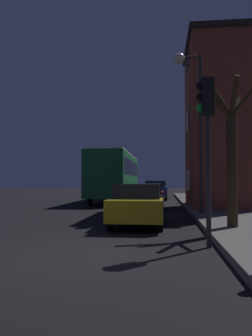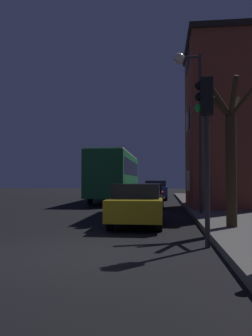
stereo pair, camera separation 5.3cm
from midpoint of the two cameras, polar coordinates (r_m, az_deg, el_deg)
name	(u,v)px [view 1 (the left image)]	position (r m, az deg, el deg)	size (l,w,h in m)	color
ground_plane	(65,255)	(7.33, -10.79, -14.62)	(120.00, 120.00, 0.00)	black
brick_building	(220,124)	(19.13, 15.90, 7.46)	(3.68, 5.50, 9.14)	brown
streetlamp	(191,99)	(14.93, 11.18, 11.79)	(1.21, 0.48, 7.04)	#28282B
traffic_light	(206,125)	(8.11, 13.65, 7.29)	(0.43, 0.24, 4.04)	#28282B
bare_tree	(230,152)	(10.48, 17.60, 2.67)	(1.74, 1.25, 4.49)	#382819
bus	(116,173)	(25.25, -1.86, -0.91)	(2.55, 11.55, 3.62)	#1E6B33
car_near_lane	(138,203)	(11.78, 2.05, -6.17)	(1.75, 4.46, 1.47)	olive
car_mid_lane	(148,195)	(19.89, 3.82, -4.66)	(1.83, 3.82, 1.41)	#B21E19
car_far_lane	(156,190)	(27.43, 5.14, -3.75)	(1.87, 4.41, 1.58)	navy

